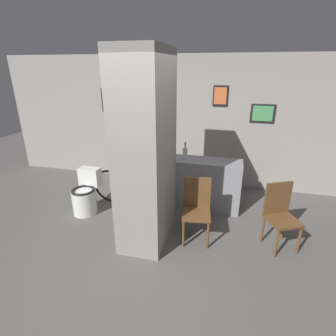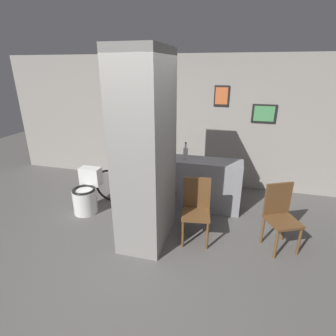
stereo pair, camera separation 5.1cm
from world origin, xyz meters
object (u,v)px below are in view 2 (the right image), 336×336
(chair_near_pillar, at_px, (196,207))
(chair_by_doorway, at_px, (280,214))
(bottle_tall, at_px, (186,153))
(bicycle, at_px, (134,188))
(toilet, at_px, (86,195))

(chair_near_pillar, height_order, chair_by_doorway, same)
(chair_near_pillar, distance_m, chair_by_doorway, 1.14)
(chair_near_pillar, relative_size, bottle_tall, 3.14)
(chair_near_pillar, bearing_deg, bicycle, 141.88)
(bicycle, bearing_deg, toilet, -149.43)
(toilet, relative_size, chair_by_doorway, 0.79)
(bicycle, distance_m, bottle_tall, 1.13)
(toilet, xyz_separation_m, bicycle, (0.72, 0.42, 0.02))
(toilet, xyz_separation_m, chair_near_pillar, (1.95, -0.29, 0.19))
(chair_by_doorway, height_order, bicycle, chair_by_doorway)
(chair_near_pillar, bearing_deg, toilet, 163.46)
(chair_near_pillar, relative_size, chair_by_doorway, 1.00)
(chair_near_pillar, relative_size, bicycle, 0.59)
(bottle_tall, bearing_deg, chair_near_pillar, -69.48)
(chair_by_doorway, bearing_deg, toilet, 150.59)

